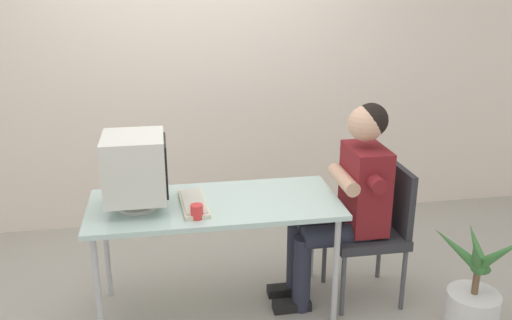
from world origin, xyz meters
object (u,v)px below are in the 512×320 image
Objects in this scene: desk at (215,211)px; potted_plant at (475,291)px; crt_monitor at (135,168)px; keyboard at (194,203)px; desk_mug at (197,211)px; person_seated at (348,195)px; office_chair at (375,224)px.

potted_plant is (1.48, -0.45, -0.43)m from desk.
potted_plant is at bearing -13.02° from crt_monitor.
potted_plant is at bearing -14.82° from keyboard.
desk_mug is (0.01, -0.18, 0.03)m from keyboard.
person_seated is 0.92m from potted_plant.
person_seated is 15.89× the size of desk_mug.
keyboard is at bearing -179.39° from person_seated.
desk is 3.40× the size of crt_monitor.
keyboard is 0.62× the size of potted_plant.
desk_mug is at bearing -31.40° from crt_monitor.
crt_monitor reaches higher than desk_mug.
crt_monitor is 0.63× the size of potted_plant.
crt_monitor reaches higher than potted_plant.
desk_mug is (0.33, -0.20, -0.21)m from crt_monitor.
potted_plant is 1.70m from desk_mug.
office_chair is at bearing -0.97° from desk.
person_seated is at bearing 146.46° from potted_plant.
potted_plant is at bearing -43.03° from office_chair.
office_chair is at bearing 136.97° from potted_plant.
potted_plant is at bearing -17.01° from desk.
keyboard is (0.32, -0.02, -0.23)m from crt_monitor.
keyboard is at bearing 165.18° from potted_plant.
desk is 18.19× the size of desk_mug.
person_seated reaches higher than crt_monitor.
crt_monitor is at bearing 166.98° from potted_plant.
potted_plant is at bearing -8.76° from desk_mug.
desk is 1.61m from potted_plant.
crt_monitor is (-0.45, -0.01, 0.30)m from desk.
crt_monitor is 0.43m from desk_mug.
office_chair is 10.88× the size of desk_mug.
office_chair is (1.46, -0.01, -0.47)m from crt_monitor.
crt_monitor is 2.11m from potted_plant.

